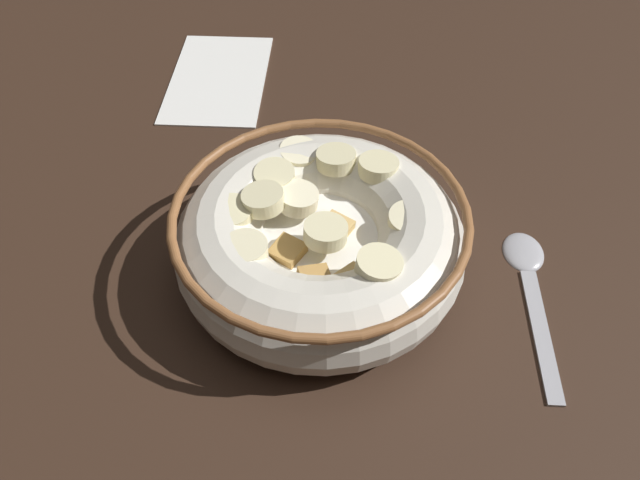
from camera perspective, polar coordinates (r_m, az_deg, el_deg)
name	(u,v)px	position (r cm, az deg, el deg)	size (l,w,h in cm)	color
ground_plane	(320,280)	(41.71, 0.00, -3.67)	(115.44, 115.44, 2.00)	#332116
cereal_bowl	(320,239)	(38.61, -0.02, 0.11)	(18.22, 18.22, 6.08)	silver
spoon	(529,272)	(42.64, 18.75, -2.84)	(13.11, 5.58, 0.80)	#A5A5AD
folded_napkin	(218,78)	(58.18, -9.36, 14.57)	(14.02, 8.41, 0.30)	white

